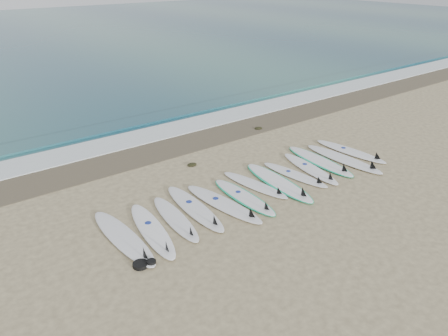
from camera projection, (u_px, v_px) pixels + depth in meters
ground at (258, 188)px, 12.08m from camera, size 120.00×120.00×0.00m
wet_sand_band at (179, 144)px, 15.03m from camera, size 120.00×1.80×0.01m
foam_band at (159, 133)px, 16.04m from camera, size 120.00×1.40×0.04m
wave_crest at (140, 121)px, 17.11m from camera, size 120.00×1.00×0.10m
surfboard_0 at (124, 238)px, 9.77m from camera, size 0.62×2.81×0.36m
surfboard_1 at (153, 231)px, 10.06m from camera, size 0.97×2.70×0.34m
surfboard_2 at (176, 219)px, 10.53m from camera, size 0.80×2.45×0.31m
surfboard_3 at (196, 208)px, 10.97m from camera, size 0.78×2.76×0.35m
surfboard_4 at (225, 204)px, 11.17m from camera, size 0.87×2.77×0.35m
surfboard_5 at (245, 197)px, 11.54m from camera, size 0.65×2.49×0.31m
surfboard_6 at (256, 185)px, 12.15m from camera, size 0.81×2.36×0.30m
surfboard_7 at (279, 182)px, 12.30m from camera, size 0.98×2.94×0.37m
surfboard_8 at (296, 175)px, 12.73m from camera, size 0.74×2.36×0.30m
surfboard_9 at (311, 169)px, 13.11m from camera, size 0.95×2.59×0.32m
surfboard_10 at (320, 161)px, 13.63m from camera, size 0.90×2.83×0.35m
surfboard_11 at (345, 159)px, 13.74m from camera, size 0.65×2.90×0.37m
surfboard_12 at (352, 152)px, 14.31m from camera, size 0.74×2.67×0.34m
seaweed_near at (192, 165)px, 13.45m from camera, size 0.31×0.24×0.06m
seaweed_far at (258, 128)px, 16.44m from camera, size 0.32×0.25×0.06m
leash_coil at (143, 264)px, 8.95m from camera, size 0.46×0.36×0.11m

